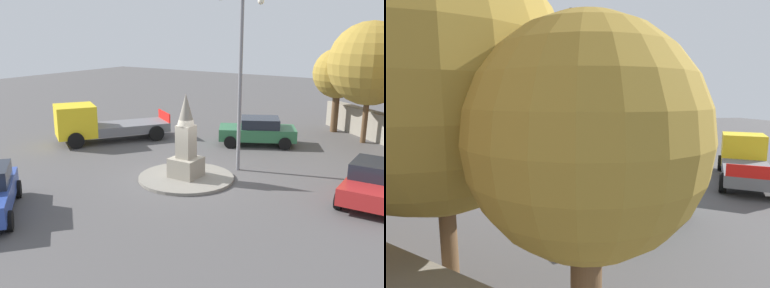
{
  "view_description": "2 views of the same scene",
  "coord_description": "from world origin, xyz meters",
  "views": [
    {
      "loc": [
        -14.02,
        -9.65,
        5.99
      ],
      "look_at": [
        0.51,
        0.05,
        1.37
      ],
      "focal_mm": 40.93,
      "sensor_mm": 36.0,
      "label": 1
    },
    {
      "loc": [
        15.6,
        -3.25,
        3.96
      ],
      "look_at": [
        -0.53,
        -0.4,
        1.49
      ],
      "focal_mm": 28.51,
      "sensor_mm": 36.0,
      "label": 2
    }
  ],
  "objects": [
    {
      "name": "ground_plane",
      "position": [
        0.0,
        0.0,
        0.0
      ],
      "size": [
        80.0,
        80.0,
        0.0
      ],
      "primitive_type": "plane",
      "color": "#4F4C4C"
    },
    {
      "name": "traffic_island",
      "position": [
        0.0,
        0.0,
        0.06
      ],
      "size": [
        3.91,
        3.91,
        0.12
      ],
      "primitive_type": "cylinder",
      "color": "gray",
      "rests_on": "ground"
    },
    {
      "name": "monument",
      "position": [
        0.0,
        0.0,
        1.47
      ],
      "size": [
        1.13,
        1.13,
        3.42
      ],
      "color": "gray",
      "rests_on": "traffic_island"
    },
    {
      "name": "streetlamp",
      "position": [
        2.26,
        -1.19,
        4.68
      ],
      "size": [
        3.72,
        0.28,
        7.7
      ],
      "color": "slate",
      "rests_on": "ground"
    },
    {
      "name": "car_red_parked_left",
      "position": [
        1.74,
        -6.97,
        0.74
      ],
      "size": [
        3.83,
        2.07,
        1.46
      ],
      "color": "#B22323",
      "rests_on": "ground"
    },
    {
      "name": "car_green_near_island",
      "position": [
        6.69,
        -0.02,
        0.76
      ],
      "size": [
        3.45,
        4.37,
        1.46
      ],
      "color": "#2D6B42",
      "rests_on": "ground"
    },
    {
      "name": "truck_yellow_parked_right",
      "position": [
        2.43,
        7.46,
        1.0
      ],
      "size": [
        6.11,
        5.01,
        2.09
      ],
      "color": "yellow",
      "rests_on": "ground"
    },
    {
      "name": "tree_near_wall",
      "position": [
        10.25,
        -4.6,
        4.23
      ],
      "size": [
        4.35,
        4.35,
        6.41
      ],
      "color": "brown",
      "rests_on": "ground"
    },
    {
      "name": "tree_mid_cluster",
      "position": [
        12.01,
        -2.5,
        3.44
      ],
      "size": [
        2.91,
        2.91,
        4.94
      ],
      "color": "brown",
      "rests_on": "ground"
    }
  ]
}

